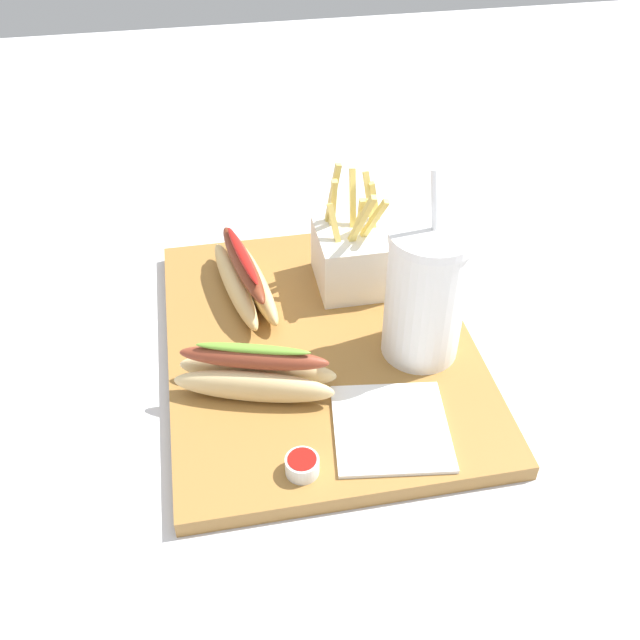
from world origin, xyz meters
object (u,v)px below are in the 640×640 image
ketchup_cup_1 (302,465)px  hot_dog_2 (244,278)px  fries_basket (354,255)px  hot_dog_1 (255,373)px  napkin_stack (391,428)px  soda_cup (425,294)px

ketchup_cup_1 → hot_dog_2: bearing=4.9°
fries_basket → hot_dog_1: fries_basket is taller
hot_dog_1 → ketchup_cup_1: size_ratio=5.39×
fries_basket → napkin_stack: 0.25m
soda_cup → hot_dog_2: 0.24m
fries_basket → hot_dog_1: (-0.17, 0.15, -0.01)m
hot_dog_1 → hot_dog_2: 0.17m
ketchup_cup_1 → napkin_stack: size_ratio=0.28×
soda_cup → fries_basket: size_ratio=1.46×
soda_cup → fries_basket: soda_cup is taller
fries_basket → ketchup_cup_1: bearing=158.2°
hot_dog_1 → napkin_stack: hot_dog_1 is taller
soda_cup → hot_dog_1: size_ratio=1.28×
ketchup_cup_1 → napkin_stack: 0.11m
hot_dog_2 → ketchup_cup_1: hot_dog_2 is taller
soda_cup → napkin_stack: bearing=150.5°
hot_dog_2 → napkin_stack: (-0.25, -0.12, -0.02)m
fries_basket → napkin_stack: size_ratio=1.31×
soda_cup → ketchup_cup_1: soda_cup is taller
fries_basket → napkin_stack: bearing=176.3°
napkin_stack → soda_cup: bearing=-29.5°
soda_cup → napkin_stack: (-0.11, 0.06, -0.08)m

